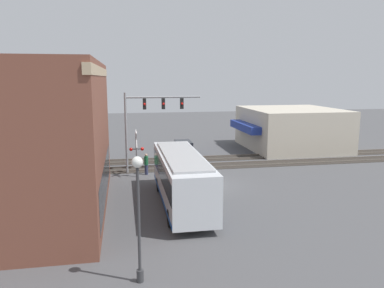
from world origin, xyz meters
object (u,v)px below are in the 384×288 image
Objects in this scene: crossing_signal at (137,149)px; pedestrian_at_crossing at (146,164)px; parked_car_blue at (183,148)px; city_bus at (181,177)px; streetlamp at (138,209)px.

crossing_signal reaches higher than pedestrian_at_crossing.
pedestrian_at_crossing reaches higher than parked_car_blue.
city_bus is 9.32m from streetlamp.
streetlamp is 2.86× the size of pedestrian_at_crossing.
parked_car_blue is at bearing -31.60° from crossing_signal.
pedestrian_at_crossing is at bearing -53.10° from crossing_signal.
streetlamp is at bearing 178.21° from crossing_signal.
crossing_signal is at bearing -1.79° from streetlamp.
streetlamp reaches higher than pedestrian_at_crossing.
city_bus is at bearing -161.13° from crossing_signal.
city_bus is at bearing 170.57° from parked_car_blue.
streetlamp is at bearing 160.97° from city_bus.
streetlamp reaches higher than city_bus.
crossing_signal is 2.15× the size of pedestrian_at_crossing.
city_bus is at bearing -167.67° from pedestrian_at_crossing.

